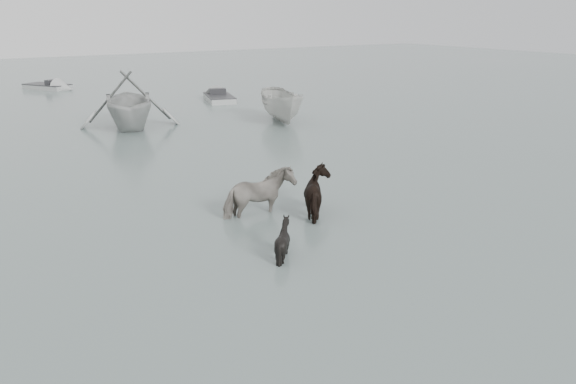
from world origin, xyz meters
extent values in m
plane|color=slate|center=(0.00, 0.00, 0.00)|extent=(140.00, 140.00, 0.00)
imported|color=black|center=(0.50, 2.96, 0.89)|extent=(2.13, 0.98, 1.79)
imported|color=black|center=(2.15, 2.14, 0.82)|extent=(1.57, 1.78, 1.64)
imported|color=black|center=(-0.41, 0.12, 0.57)|extent=(1.15, 1.05, 1.14)
imported|color=#A9ACA9|center=(1.27, 17.83, 1.54)|extent=(6.39, 6.96, 3.09)
imported|color=#B8B9B4|center=(8.76, 15.12, 0.96)|extent=(3.32, 5.30, 1.92)
camera|label=1|loc=(-7.04, -10.66, 5.73)|focal=35.00mm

